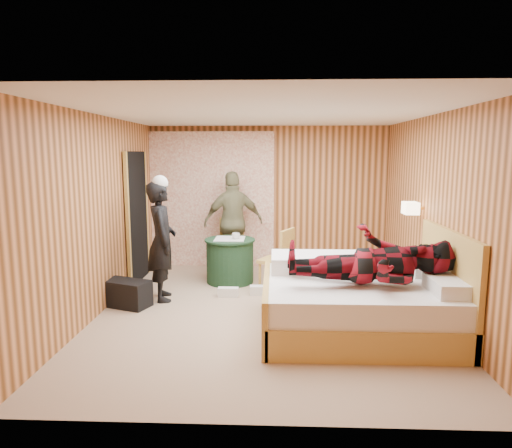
{
  "coord_description": "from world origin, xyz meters",
  "views": [
    {
      "loc": [
        0.11,
        -5.64,
        2.01
      ],
      "look_at": [
        -0.14,
        0.6,
        1.05
      ],
      "focal_mm": 32.0,
      "sensor_mm": 36.0,
      "label": 1
    }
  ],
  "objects_px": {
    "nightstand": "(396,273)",
    "chair_far": "(233,241)",
    "bed": "(362,301)",
    "chair_near": "(281,255)",
    "woman_standing": "(162,241)",
    "round_table": "(230,260)",
    "wall_lamp": "(411,208)",
    "duffel_bag": "(126,293)",
    "man_at_table": "(234,222)",
    "man_on_bed": "(371,247)"
  },
  "relations": [
    {
      "from": "nightstand",
      "to": "chair_far",
      "type": "distance_m",
      "value": 2.73
    },
    {
      "from": "bed",
      "to": "chair_near",
      "type": "xyz_separation_m",
      "value": [
        -0.91,
        1.48,
        0.2
      ]
    },
    {
      "from": "bed",
      "to": "woman_standing",
      "type": "distance_m",
      "value": 2.8
    },
    {
      "from": "round_table",
      "to": "woman_standing",
      "type": "relative_size",
      "value": 0.48
    },
    {
      "from": "chair_near",
      "to": "woman_standing",
      "type": "distance_m",
      "value": 1.72
    },
    {
      "from": "round_table",
      "to": "chair_far",
      "type": "bearing_deg",
      "value": 91.49
    },
    {
      "from": "wall_lamp",
      "to": "woman_standing",
      "type": "bearing_deg",
      "value": 179.88
    },
    {
      "from": "bed",
      "to": "duffel_bag",
      "type": "relative_size",
      "value": 3.51
    },
    {
      "from": "chair_near",
      "to": "man_at_table",
      "type": "xyz_separation_m",
      "value": [
        -0.79,
        1.12,
        0.32
      ]
    },
    {
      "from": "round_table",
      "to": "chair_far",
      "type": "distance_m",
      "value": 0.66
    },
    {
      "from": "nightstand",
      "to": "round_table",
      "type": "height_order",
      "value": "round_table"
    },
    {
      "from": "duffel_bag",
      "to": "chair_near",
      "type": "bearing_deg",
      "value": 40.82
    },
    {
      "from": "chair_far",
      "to": "man_on_bed",
      "type": "xyz_separation_m",
      "value": [
        1.75,
        -2.79,
        0.48
      ]
    },
    {
      "from": "bed",
      "to": "man_at_table",
      "type": "distance_m",
      "value": 3.15
    },
    {
      "from": "bed",
      "to": "chair_far",
      "type": "bearing_deg",
      "value": 123.86
    },
    {
      "from": "wall_lamp",
      "to": "round_table",
      "type": "bearing_deg",
      "value": 160.26
    },
    {
      "from": "round_table",
      "to": "chair_near",
      "type": "height_order",
      "value": "chair_near"
    },
    {
      "from": "wall_lamp",
      "to": "man_on_bed",
      "type": "height_order",
      "value": "man_on_bed"
    },
    {
      "from": "round_table",
      "to": "chair_near",
      "type": "xyz_separation_m",
      "value": [
        0.79,
        -0.45,
        0.19
      ]
    },
    {
      "from": "wall_lamp",
      "to": "woman_standing",
      "type": "height_order",
      "value": "woman_standing"
    },
    {
      "from": "round_table",
      "to": "chair_far",
      "type": "height_order",
      "value": "chair_far"
    },
    {
      "from": "wall_lamp",
      "to": "duffel_bag",
      "type": "relative_size",
      "value": 0.42
    },
    {
      "from": "nightstand",
      "to": "man_at_table",
      "type": "xyz_separation_m",
      "value": [
        -2.46,
        1.15,
        0.57
      ]
    },
    {
      "from": "bed",
      "to": "nightstand",
      "type": "bearing_deg",
      "value": 62.18
    },
    {
      "from": "nightstand",
      "to": "man_on_bed",
      "type": "xyz_separation_m",
      "value": [
        -0.73,
        -1.67,
        0.72
      ]
    },
    {
      "from": "woman_standing",
      "to": "man_on_bed",
      "type": "relative_size",
      "value": 0.93
    },
    {
      "from": "bed",
      "to": "round_table",
      "type": "relative_size",
      "value": 2.75
    },
    {
      "from": "nightstand",
      "to": "bed",
      "type": "bearing_deg",
      "value": -117.82
    },
    {
      "from": "round_table",
      "to": "man_at_table",
      "type": "distance_m",
      "value": 0.84
    },
    {
      "from": "woman_standing",
      "to": "round_table",
      "type": "bearing_deg",
      "value": -59.85
    },
    {
      "from": "wall_lamp",
      "to": "chair_near",
      "type": "distance_m",
      "value": 1.93
    },
    {
      "from": "nightstand",
      "to": "woman_standing",
      "type": "distance_m",
      "value": 3.38
    },
    {
      "from": "chair_far",
      "to": "man_on_bed",
      "type": "relative_size",
      "value": 0.53
    },
    {
      "from": "man_at_table",
      "to": "nightstand",
      "type": "bearing_deg",
      "value": 139.1
    },
    {
      "from": "wall_lamp",
      "to": "nightstand",
      "type": "height_order",
      "value": "wall_lamp"
    },
    {
      "from": "bed",
      "to": "man_at_table",
      "type": "bearing_deg",
      "value": 123.29
    },
    {
      "from": "man_at_table",
      "to": "round_table",
      "type": "bearing_deg",
      "value": 74.1
    },
    {
      "from": "nightstand",
      "to": "round_table",
      "type": "bearing_deg",
      "value": 168.86
    },
    {
      "from": "man_on_bed",
      "to": "woman_standing",
      "type": "bearing_deg",
      "value": 153.91
    },
    {
      "from": "man_on_bed",
      "to": "nightstand",
      "type": "bearing_deg",
      "value": 66.44
    },
    {
      "from": "round_table",
      "to": "chair_near",
      "type": "bearing_deg",
      "value": -29.77
    },
    {
      "from": "wall_lamp",
      "to": "duffel_bag",
      "type": "distance_m",
      "value": 3.95
    },
    {
      "from": "nightstand",
      "to": "man_on_bed",
      "type": "bearing_deg",
      "value": -113.56
    },
    {
      "from": "chair_near",
      "to": "woman_standing",
      "type": "bearing_deg",
      "value": -47.84
    },
    {
      "from": "bed",
      "to": "man_on_bed",
      "type": "distance_m",
      "value": 0.72
    },
    {
      "from": "duffel_bag",
      "to": "woman_standing",
      "type": "height_order",
      "value": "woman_standing"
    },
    {
      "from": "nightstand",
      "to": "woman_standing",
      "type": "height_order",
      "value": "woman_standing"
    },
    {
      "from": "chair_far",
      "to": "round_table",
      "type": "bearing_deg",
      "value": -100.08
    },
    {
      "from": "duffel_bag",
      "to": "man_at_table",
      "type": "bearing_deg",
      "value": 76.45
    },
    {
      "from": "man_at_table",
      "to": "man_on_bed",
      "type": "height_order",
      "value": "man_on_bed"
    }
  ]
}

